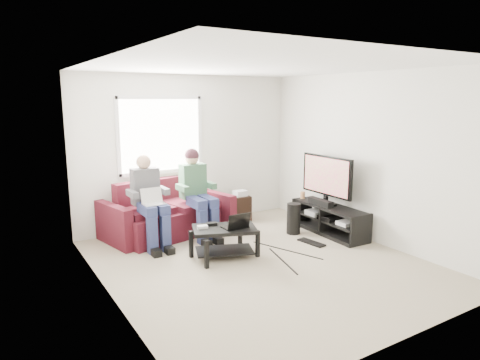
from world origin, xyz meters
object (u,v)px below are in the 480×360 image
Objects in this scene: sofa at (166,215)px; subwoofer at (294,219)px; tv_stand at (329,221)px; tv at (327,177)px; end_table at (240,207)px; coffee_table at (224,235)px.

subwoofer is at bearing -29.74° from sofa.
tv reaches higher than tv_stand.
tv is at bearing -56.54° from end_table.
tv_stand is at bearing -58.38° from end_table.
sofa is 2.08m from subwoofer.
tv is 1.94× the size of end_table.
end_table is (1.45, 0.06, -0.07)m from sofa.
end_table reaches higher than subwoofer.
subwoofer reaches higher than coffee_table.
coffee_table is at bearing -128.78° from end_table.
end_table is at bearing 2.29° from sofa.
tv reaches higher than sofa.
sofa is at bearing -177.71° from end_table.
sofa reaches higher than end_table.
tv_stand reaches higher than coffee_table.
subwoofer is at bearing -71.87° from end_table.
subwoofer is (1.81, -1.03, -0.07)m from sofa.
tv_stand is 2.83× the size of subwoofer.
sofa reaches higher than subwoofer.
subwoofer is at bearing 148.61° from tv_stand.
coffee_table is 1.83m from end_table.
sofa is 1.40m from coffee_table.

